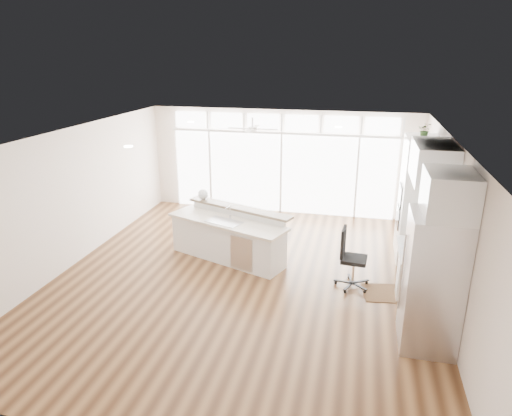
# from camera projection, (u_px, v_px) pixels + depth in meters

# --- Properties ---
(floor) EXTENTS (7.00, 8.00, 0.02)m
(floor) POSITION_uv_depth(u_px,v_px,m) (244.00, 278.00, 8.67)
(floor) COLOR #472A15
(floor) RESTS_ON ground
(ceiling) EXTENTS (7.00, 8.00, 0.02)m
(ceiling) POSITION_uv_depth(u_px,v_px,m) (243.00, 137.00, 7.79)
(ceiling) COLOR white
(ceiling) RESTS_ON wall_back
(wall_back) EXTENTS (7.00, 0.04, 2.70)m
(wall_back) POSITION_uv_depth(u_px,v_px,m) (282.00, 162.00, 11.92)
(wall_back) COLOR silver
(wall_back) RESTS_ON floor
(wall_front) EXTENTS (7.00, 0.04, 2.70)m
(wall_front) POSITION_uv_depth(u_px,v_px,m) (142.00, 340.00, 4.54)
(wall_front) COLOR silver
(wall_front) RESTS_ON floor
(wall_left) EXTENTS (0.04, 8.00, 2.70)m
(wall_left) POSITION_uv_depth(u_px,v_px,m) (72.00, 198.00, 8.98)
(wall_left) COLOR silver
(wall_left) RESTS_ON floor
(wall_right) EXTENTS (0.04, 8.00, 2.70)m
(wall_right) POSITION_uv_depth(u_px,v_px,m) (449.00, 227.00, 7.48)
(wall_right) COLOR silver
(wall_right) RESTS_ON floor
(glass_wall) EXTENTS (5.80, 0.06, 2.08)m
(glass_wall) POSITION_uv_depth(u_px,v_px,m) (281.00, 174.00, 11.96)
(glass_wall) COLOR white
(glass_wall) RESTS_ON wall_back
(transom_row) EXTENTS (5.90, 0.06, 0.40)m
(transom_row) POSITION_uv_depth(u_px,v_px,m) (282.00, 123.00, 11.53)
(transom_row) COLOR white
(transom_row) RESTS_ON wall_back
(desk_window) EXTENTS (0.04, 0.85, 0.85)m
(desk_window) POSITION_uv_depth(u_px,v_px,m) (446.00, 209.00, 7.70)
(desk_window) COLOR white
(desk_window) RESTS_ON wall_right
(ceiling_fan) EXTENTS (1.16, 1.16, 0.32)m
(ceiling_fan) POSITION_uv_depth(u_px,v_px,m) (252.00, 125.00, 10.55)
(ceiling_fan) COLOR silver
(ceiling_fan) RESTS_ON ceiling
(recessed_lights) EXTENTS (3.40, 3.00, 0.02)m
(recessed_lights) POSITION_uv_depth(u_px,v_px,m) (245.00, 136.00, 7.98)
(recessed_lights) COLOR beige
(recessed_lights) RESTS_ON ceiling
(oven_cabinet) EXTENTS (0.64, 1.20, 2.50)m
(oven_cabinet) POSITION_uv_depth(u_px,v_px,m) (417.00, 199.00, 9.24)
(oven_cabinet) COLOR white
(oven_cabinet) RESTS_ON floor
(desk_nook) EXTENTS (0.72, 1.30, 0.76)m
(desk_nook) POSITION_uv_depth(u_px,v_px,m) (417.00, 270.00, 8.15)
(desk_nook) COLOR white
(desk_nook) RESTS_ON floor
(upper_cabinets) EXTENTS (0.64, 1.30, 0.64)m
(upper_cabinets) POSITION_uv_depth(u_px,v_px,m) (433.00, 162.00, 7.50)
(upper_cabinets) COLOR white
(upper_cabinets) RESTS_ON wall_right
(refrigerator) EXTENTS (0.76, 0.90, 2.00)m
(refrigerator) POSITION_uv_depth(u_px,v_px,m) (432.00, 281.00, 6.43)
(refrigerator) COLOR silver
(refrigerator) RESTS_ON floor
(fridge_cabinet) EXTENTS (0.64, 0.90, 0.60)m
(fridge_cabinet) POSITION_uv_depth(u_px,v_px,m) (449.00, 194.00, 6.00)
(fridge_cabinet) COLOR white
(fridge_cabinet) RESTS_ON wall_right
(framed_photos) EXTENTS (0.06, 0.22, 0.80)m
(framed_photos) POSITION_uv_depth(u_px,v_px,m) (439.00, 206.00, 8.32)
(framed_photos) COLOR black
(framed_photos) RESTS_ON wall_right
(kitchen_island) EXTENTS (2.75, 1.82, 1.02)m
(kitchen_island) POSITION_uv_depth(u_px,v_px,m) (227.00, 236.00, 9.32)
(kitchen_island) COLOR white
(kitchen_island) RESTS_ON floor
(rug) EXTENTS (1.03, 0.81, 0.01)m
(rug) POSITION_uv_depth(u_px,v_px,m) (390.00, 293.00, 8.11)
(rug) COLOR #352011
(rug) RESTS_ON floor
(office_chair) EXTENTS (0.62, 0.58, 1.11)m
(office_chair) POSITION_uv_depth(u_px,v_px,m) (354.00, 259.00, 8.17)
(office_chair) COLOR black
(office_chair) RESTS_ON floor
(fishbowl) EXTENTS (0.26, 0.26, 0.23)m
(fishbowl) POSITION_uv_depth(u_px,v_px,m) (203.00, 194.00, 9.93)
(fishbowl) COLOR silver
(fishbowl) RESTS_ON kitchen_island
(monitor) EXTENTS (0.17, 0.52, 0.43)m
(monitor) POSITION_uv_depth(u_px,v_px,m) (416.00, 239.00, 7.97)
(monitor) COLOR black
(monitor) RESTS_ON desk_nook
(keyboard) EXTENTS (0.16, 0.33, 0.02)m
(keyboard) POSITION_uv_depth(u_px,v_px,m) (405.00, 249.00, 8.08)
(keyboard) COLOR white
(keyboard) RESTS_ON desk_nook
(potted_plant) EXTENTS (0.29, 0.32, 0.22)m
(potted_plant) POSITION_uv_depth(u_px,v_px,m) (425.00, 132.00, 8.80)
(potted_plant) COLOR #366029
(potted_plant) RESTS_ON oven_cabinet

